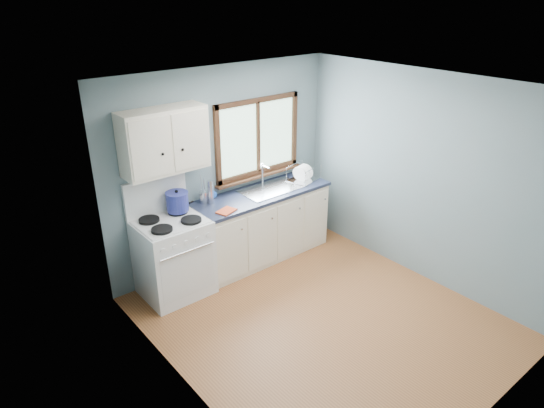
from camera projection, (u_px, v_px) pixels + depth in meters
floor at (321, 320)px, 5.28m from camera, size 3.20×3.60×0.02m
ceiling at (333, 86)px, 4.25m from camera, size 3.20×3.60×0.02m
wall_back at (223, 167)px, 6.04m from camera, size 3.20×0.02×2.50m
wall_front at (505, 299)px, 3.49m from camera, size 3.20×0.02×2.50m
wall_left at (183, 272)px, 3.83m from camera, size 0.02×3.60×2.50m
wall_right at (423, 178)px, 5.70m from camera, size 0.02×3.60×2.50m
gas_range at (173, 255)px, 5.56m from camera, size 0.76×0.69×1.36m
base_cabinets at (261, 228)px, 6.37m from camera, size 1.85×0.60×0.88m
countertop at (261, 194)px, 6.16m from camera, size 1.89×0.64×0.04m
sink at (272, 193)px, 6.29m from camera, size 0.84×0.46×0.44m
window at (258, 143)px, 6.23m from camera, size 1.36×0.10×1.03m
upper_cabinets at (164, 141)px, 5.19m from camera, size 0.95×0.35×0.70m
skillet at (179, 208)px, 5.57m from camera, size 0.37×0.28×0.05m
stockpot at (177, 201)px, 5.52m from camera, size 0.28×0.28×0.26m
utensil_crock at (204, 197)px, 5.83m from camera, size 0.12×0.12×0.37m
thermos at (211, 192)px, 5.78m from camera, size 0.08×0.08×0.30m
soap_bottle at (214, 190)px, 5.93m from camera, size 0.10×0.10×0.23m
dish_towel at (226, 211)px, 5.63m from camera, size 0.26×0.22×0.02m
dish_rack at (303, 176)px, 6.52m from camera, size 0.49×0.42×0.22m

